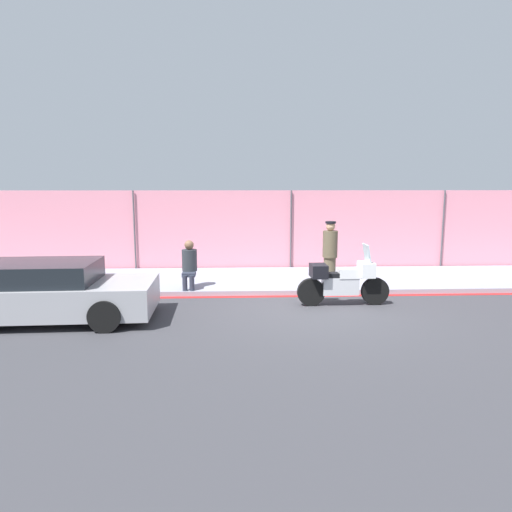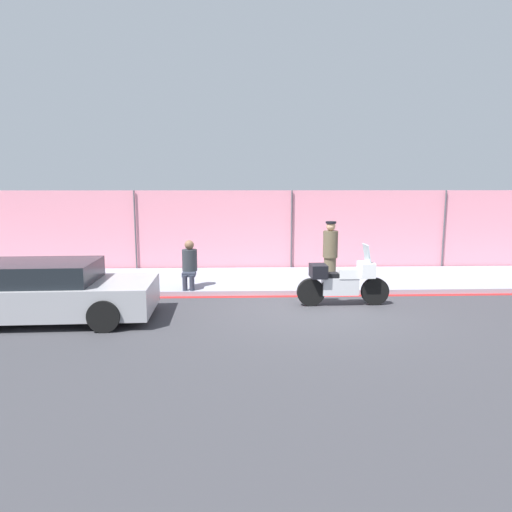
{
  "view_description": "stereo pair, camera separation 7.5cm",
  "coord_description": "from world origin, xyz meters",
  "px_view_note": "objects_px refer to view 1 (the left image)",
  "views": [
    {
      "loc": [
        -1.75,
        -9.82,
        2.77
      ],
      "look_at": [
        -1.26,
        1.47,
        1.0
      ],
      "focal_mm": 32.0,
      "sensor_mm": 36.0,
      "label": 1
    },
    {
      "loc": [
        -1.68,
        -9.82,
        2.77
      ],
      "look_at": [
        -1.26,
        1.47,
        1.0
      ],
      "focal_mm": 32.0,
      "sensor_mm": 36.0,
      "label": 2
    }
  ],
  "objects_px": {
    "parked_car_left_down_street": "(46,292)",
    "motorcycle": "(343,281)",
    "person_seated_on_curb": "(189,262)",
    "officer_standing": "(330,252)"
  },
  "relations": [
    {
      "from": "parked_car_left_down_street",
      "to": "motorcycle",
      "type": "bearing_deg",
      "value": 6.62
    },
    {
      "from": "person_seated_on_curb",
      "to": "parked_car_left_down_street",
      "type": "bearing_deg",
      "value": -138.66
    },
    {
      "from": "person_seated_on_curb",
      "to": "parked_car_left_down_street",
      "type": "height_order",
      "value": "person_seated_on_curb"
    },
    {
      "from": "person_seated_on_curb",
      "to": "parked_car_left_down_street",
      "type": "xyz_separation_m",
      "value": [
        -2.68,
        -2.36,
        -0.2
      ]
    },
    {
      "from": "motorcycle",
      "to": "parked_car_left_down_street",
      "type": "xyz_separation_m",
      "value": [
        -6.34,
        -0.94,
        0.03
      ]
    },
    {
      "from": "officer_standing",
      "to": "parked_car_left_down_street",
      "type": "bearing_deg",
      "value": -156.86
    },
    {
      "from": "motorcycle",
      "to": "person_seated_on_curb",
      "type": "distance_m",
      "value": 3.93
    },
    {
      "from": "officer_standing",
      "to": "person_seated_on_curb",
      "type": "distance_m",
      "value": 3.75
    },
    {
      "from": "motorcycle",
      "to": "parked_car_left_down_street",
      "type": "relative_size",
      "value": 0.5
    },
    {
      "from": "officer_standing",
      "to": "motorcycle",
      "type": "bearing_deg",
      "value": -92.01
    }
  ]
}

